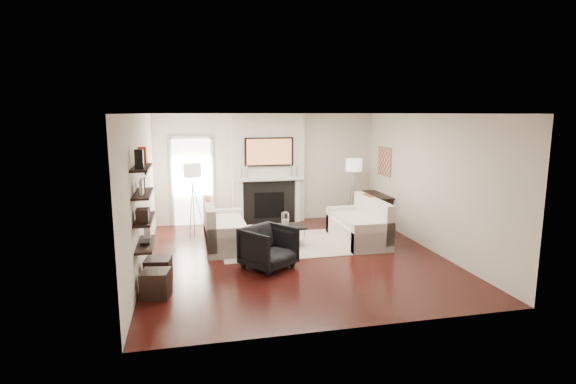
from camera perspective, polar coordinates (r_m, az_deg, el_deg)
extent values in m
plane|color=#330D0B|center=(8.70, 0.87, -8.16)|extent=(6.00, 6.00, 0.00)
plane|color=white|center=(8.26, 0.92, 9.93)|extent=(6.00, 6.00, 0.00)
plane|color=silver|center=(11.29, -2.66, 3.07)|extent=(5.50, 0.00, 5.50)
plane|color=silver|center=(5.56, 8.13, -4.27)|extent=(5.50, 0.00, 5.50)
plane|color=silver|center=(8.19, -18.16, -0.06)|extent=(0.00, 6.00, 6.00)
plane|color=silver|center=(9.40, 17.43, 1.22)|extent=(0.00, 6.00, 6.00)
cube|color=silver|center=(11.16, -2.55, 2.99)|extent=(1.80, 0.25, 2.70)
cube|color=black|center=(11.16, -2.39, -1.32)|extent=(1.30, 0.02, 1.04)
cube|color=black|center=(11.17, -2.39, -1.68)|extent=(0.75, 0.02, 0.65)
cube|color=white|center=(11.03, -6.05, -1.35)|extent=(0.12, 0.08, 1.10)
cube|color=white|center=(11.28, 1.23, -1.04)|extent=(0.12, 0.08, 1.10)
cube|color=white|center=(11.01, -2.37, 1.69)|extent=(1.70, 0.18, 0.07)
cube|color=black|center=(10.96, -2.42, 5.13)|extent=(1.20, 0.06, 0.70)
cube|color=#BF723F|center=(10.93, -2.39, 5.11)|extent=(1.10, 0.00, 0.62)
cylinder|color=silver|center=(10.91, -5.23, 2.56)|extent=(0.04, 0.04, 0.30)
cylinder|color=silver|center=(10.90, -5.91, 2.38)|extent=(0.04, 0.04, 0.24)
cylinder|color=silver|center=(11.11, 0.41, 2.73)|extent=(0.04, 0.04, 0.30)
cylinder|color=silver|center=(11.14, 1.06, 2.60)|extent=(0.04, 0.04, 0.24)
cube|color=white|center=(11.14, -12.04, 1.21)|extent=(0.90, 0.02, 2.10)
cube|color=white|center=(11.13, -14.51, 1.10)|extent=(0.06, 0.06, 2.16)
cube|color=white|center=(11.13, -9.57, 1.29)|extent=(0.06, 0.06, 2.16)
cube|color=white|center=(11.01, -12.25, 6.76)|extent=(1.02, 0.06, 0.06)
cube|color=#B7A996|center=(9.43, -0.60, -6.66)|extent=(2.60, 2.00, 0.01)
cube|color=silver|center=(9.38, -7.85, -5.55)|extent=(0.85, 1.80, 0.42)
cube|color=silver|center=(9.28, -9.96, -3.76)|extent=(0.18, 1.80, 0.80)
cube|color=silver|center=(8.58, -7.41, -6.40)|extent=(0.85, 0.18, 0.60)
cube|color=silver|center=(10.14, -8.25, -3.85)|extent=(0.85, 0.18, 0.60)
cube|color=silver|center=(9.32, -7.58, -4.00)|extent=(0.63, 1.44, 0.10)
cube|color=#9B2F13|center=(9.53, -10.09, -2.15)|extent=(0.10, 0.42, 0.42)
cube|color=black|center=(8.95, -9.91, -3.00)|extent=(0.10, 0.40, 0.40)
cube|color=silver|center=(9.73, 8.84, -5.02)|extent=(0.85, 1.80, 0.42)
cube|color=silver|center=(9.78, 10.72, -3.09)|extent=(0.18, 1.80, 0.80)
cube|color=silver|center=(8.98, 10.74, -5.75)|extent=(0.85, 0.18, 0.60)
cube|color=silver|center=(10.44, 7.23, -3.43)|extent=(0.85, 0.18, 0.60)
cube|color=silver|center=(9.65, 8.60, -3.54)|extent=(0.63, 1.44, 0.10)
cube|color=#9B2F13|center=(10.00, 10.08, -1.57)|extent=(0.10, 0.42, 0.42)
cube|color=black|center=(9.47, 11.47, -2.34)|extent=(0.10, 0.40, 0.40)
cube|color=black|center=(9.24, -1.27, -4.49)|extent=(1.10, 0.55, 0.04)
cylinder|color=silver|center=(9.00, -4.13, -6.29)|extent=(0.02, 0.02, 0.38)
cylinder|color=silver|center=(9.19, 2.08, -5.92)|extent=(0.02, 0.02, 0.38)
cylinder|color=silver|center=(9.42, -4.53, -5.55)|extent=(0.02, 0.02, 0.38)
cylinder|color=silver|center=(9.60, 1.41, -5.22)|extent=(0.02, 0.02, 0.38)
cylinder|color=white|center=(9.23, -0.36, -3.48)|extent=(0.16, 0.16, 0.28)
cylinder|color=white|center=(9.24, -0.36, -3.87)|extent=(0.09, 0.09, 0.14)
cylinder|color=#C86B21|center=(9.18, -2.81, -4.30)|extent=(0.32, 0.32, 0.05)
imported|color=black|center=(7.97, -2.48, -6.80)|extent=(1.08, 1.06, 0.82)
cylinder|color=silver|center=(10.38, -11.90, -1.94)|extent=(0.02, 0.02, 1.20)
cylinder|color=white|center=(10.25, -12.07, 2.71)|extent=(0.40, 0.40, 0.30)
cylinder|color=silver|center=(10.39, -11.29, -1.92)|extent=(0.25, 0.02, 1.23)
cylinder|color=silver|center=(10.48, -12.20, -1.85)|extent=(0.14, 0.22, 1.23)
cylinder|color=silver|center=(10.29, -12.19, -2.06)|extent=(0.14, 0.22, 1.23)
cylinder|color=silver|center=(11.30, 8.26, -0.86)|extent=(0.02, 0.02, 1.20)
cylinder|color=white|center=(11.18, 8.37, 3.42)|extent=(0.40, 0.40, 0.30)
cylinder|color=silver|center=(11.34, 8.78, -0.84)|extent=(0.25, 0.02, 1.23)
cylinder|color=silver|center=(11.37, 7.83, -0.79)|extent=(0.14, 0.22, 1.23)
cylinder|color=silver|center=(11.20, 8.17, -0.96)|extent=(0.14, 0.22, 1.23)
cube|color=black|center=(11.20, 11.30, -0.37)|extent=(0.35, 1.20, 0.04)
cube|color=black|center=(10.79, 12.41, -2.85)|extent=(0.30, 0.04, 0.71)
cube|color=black|center=(11.77, 10.16, -1.70)|extent=(0.30, 0.04, 0.71)
cube|color=#A16350|center=(11.17, 12.16, 3.82)|extent=(0.03, 0.70, 0.70)
cube|color=black|center=(7.35, -17.60, -6.36)|extent=(0.25, 1.00, 0.03)
cube|color=black|center=(7.25, -17.76, -3.32)|extent=(0.25, 1.00, 0.04)
cube|color=black|center=(7.17, -17.93, -0.21)|extent=(0.25, 1.00, 0.04)
cube|color=black|center=(7.12, -18.11, 2.96)|extent=(0.25, 1.00, 0.04)
cube|color=black|center=(6.83, -18.38, 4.00)|extent=(0.12, 0.10, 0.28)
cube|color=#9B2F13|center=(7.30, -18.03, 4.38)|extent=(0.12, 0.10, 0.28)
cube|color=white|center=(7.02, -18.09, 0.62)|extent=(0.04, 0.30, 0.22)
cube|color=black|center=(7.48, -17.76, 1.04)|extent=(0.04, 0.22, 0.18)
cube|color=black|center=(6.98, -17.99, -2.85)|extent=(0.18, 0.25, 0.20)
cube|color=black|center=(7.40, -17.68, -2.44)|extent=(0.15, 0.12, 0.12)
cube|color=black|center=(7.29, -17.65, -6.16)|extent=(0.14, 0.20, 0.05)
cube|color=white|center=(7.64, -17.43, -4.89)|extent=(0.10, 0.10, 0.18)
cylinder|color=black|center=(9.03, -17.63, 3.11)|extent=(0.04, 0.34, 0.34)
cylinder|color=white|center=(9.03, -17.47, 3.11)|extent=(0.01, 0.29, 0.29)
cube|color=black|center=(7.67, -16.15, -9.53)|extent=(0.45, 0.45, 0.40)
cube|color=black|center=(7.11, -16.43, -11.11)|extent=(0.46, 0.46, 0.40)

